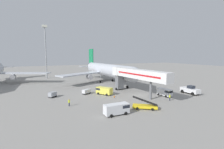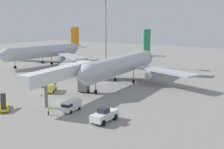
{
  "view_description": "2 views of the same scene",
  "coord_description": "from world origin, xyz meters",
  "px_view_note": "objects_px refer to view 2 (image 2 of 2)",
  "views": [
    {
      "loc": [
        -28.12,
        -41.48,
        12.5
      ],
      "look_at": [
        -0.74,
        17.54,
        4.49
      ],
      "focal_mm": 26.6,
      "sensor_mm": 36.0,
      "label": 1
    },
    {
      "loc": [
        45.95,
        -47.21,
        18.45
      ],
      "look_at": [
        3.39,
        15.42,
        4.3
      ],
      "focal_mm": 47.29,
      "sensor_mm": 36.0,
      "label": 2
    }
  ],
  "objects_px": {
    "baggage_cart_outer_left": "(23,80)",
    "baggage_cart_rear_left": "(46,84)",
    "belt_loader_truck": "(4,106)",
    "safety_cone_alpha": "(41,95)",
    "pushback_tug": "(104,115)",
    "service_van_near_center": "(51,87)",
    "service_van_mid_right": "(71,105)",
    "airplane_background": "(45,51)",
    "ground_crew_worker_foreground": "(48,110)",
    "apron_light_mast": "(106,19)",
    "airplane_at_gate": "(123,64)",
    "jet_bridge": "(64,74)"
  },
  "relations": [
    {
      "from": "baggage_cart_outer_left",
      "to": "baggage_cart_rear_left",
      "type": "bearing_deg",
      "value": -1.32
    },
    {
      "from": "belt_loader_truck",
      "to": "safety_cone_alpha",
      "type": "distance_m",
      "value": 12.3
    },
    {
      "from": "belt_loader_truck",
      "to": "baggage_cart_rear_left",
      "type": "distance_m",
      "value": 21.15
    },
    {
      "from": "pushback_tug",
      "to": "service_van_near_center",
      "type": "distance_m",
      "value": 27.21
    },
    {
      "from": "pushback_tug",
      "to": "safety_cone_alpha",
      "type": "distance_m",
      "value": 24.37
    },
    {
      "from": "service_van_mid_right",
      "to": "airplane_background",
      "type": "distance_m",
      "value": 67.85
    },
    {
      "from": "service_van_mid_right",
      "to": "ground_crew_worker_foreground",
      "type": "bearing_deg",
      "value": -116.78
    },
    {
      "from": "service_van_near_center",
      "to": "baggage_cart_rear_left",
      "type": "distance_m",
      "value": 5.59
    },
    {
      "from": "safety_cone_alpha",
      "to": "belt_loader_truck",
      "type": "bearing_deg",
      "value": -80.86
    },
    {
      "from": "pushback_tug",
      "to": "apron_light_mast",
      "type": "bearing_deg",
      "value": 125.12
    },
    {
      "from": "pushback_tug",
      "to": "baggage_cart_outer_left",
      "type": "xyz_separation_m",
      "value": [
        -39.83,
        13.92,
        -0.39
      ]
    },
    {
      "from": "pushback_tug",
      "to": "safety_cone_alpha",
      "type": "xyz_separation_m",
      "value": [
        -23.52,
        6.32,
        -0.92
      ]
    },
    {
      "from": "service_van_near_center",
      "to": "apron_light_mast",
      "type": "relative_size",
      "value": 0.2
    },
    {
      "from": "airplane_background",
      "to": "apron_light_mast",
      "type": "height_order",
      "value": "apron_light_mast"
    },
    {
      "from": "pushback_tug",
      "to": "service_van_near_center",
      "type": "xyz_separation_m",
      "value": [
        -24.95,
        10.85,
        0.01
      ]
    },
    {
      "from": "belt_loader_truck",
      "to": "baggage_cart_outer_left",
      "type": "relative_size",
      "value": 2.22
    },
    {
      "from": "airplane_background",
      "to": "baggage_cart_outer_left",
      "type": "bearing_deg",
      "value": -53.83
    },
    {
      "from": "airplane_at_gate",
      "to": "service_van_mid_right",
      "type": "height_order",
      "value": "airplane_at_gate"
    },
    {
      "from": "airplane_at_gate",
      "to": "belt_loader_truck",
      "type": "distance_m",
      "value": 37.44
    },
    {
      "from": "pushback_tug",
      "to": "baggage_cart_rear_left",
      "type": "height_order",
      "value": "pushback_tug"
    },
    {
      "from": "safety_cone_alpha",
      "to": "airplane_background",
      "type": "distance_m",
      "value": 53.89
    },
    {
      "from": "ground_crew_worker_foreground",
      "to": "airplane_background",
      "type": "height_order",
      "value": "airplane_background"
    },
    {
      "from": "jet_bridge",
      "to": "baggage_cart_outer_left",
      "type": "distance_m",
      "value": 25.24
    },
    {
      "from": "airplane_background",
      "to": "apron_light_mast",
      "type": "bearing_deg",
      "value": 25.91
    },
    {
      "from": "safety_cone_alpha",
      "to": "apron_light_mast",
      "type": "height_order",
      "value": "apron_light_mast"
    },
    {
      "from": "pushback_tug",
      "to": "safety_cone_alpha",
      "type": "relative_size",
      "value": 8.63
    },
    {
      "from": "airplane_at_gate",
      "to": "jet_bridge",
      "type": "distance_m",
      "value": 23.96
    },
    {
      "from": "ground_crew_worker_foreground",
      "to": "apron_light_mast",
      "type": "distance_m",
      "value": 66.63
    },
    {
      "from": "service_van_near_center",
      "to": "baggage_cart_outer_left",
      "type": "distance_m",
      "value": 15.19
    },
    {
      "from": "baggage_cart_rear_left",
      "to": "apron_light_mast",
      "type": "height_order",
      "value": "apron_light_mast"
    },
    {
      "from": "pushback_tug",
      "to": "belt_loader_truck",
      "type": "bearing_deg",
      "value": -164.9
    },
    {
      "from": "jet_bridge",
      "to": "baggage_cart_rear_left",
      "type": "distance_m",
      "value": 16.11
    },
    {
      "from": "safety_cone_alpha",
      "to": "service_van_near_center",
      "type": "bearing_deg",
      "value": 107.62
    },
    {
      "from": "apron_light_mast",
      "to": "baggage_cart_outer_left",
      "type": "bearing_deg",
      "value": -91.48
    },
    {
      "from": "baggage_cart_outer_left",
      "to": "belt_loader_truck",
      "type": "bearing_deg",
      "value": -47.22
    },
    {
      "from": "belt_loader_truck",
      "to": "baggage_cart_outer_left",
      "type": "height_order",
      "value": "belt_loader_truck"
    },
    {
      "from": "airplane_at_gate",
      "to": "jet_bridge",
      "type": "xyz_separation_m",
      "value": [
        -0.97,
        -23.93,
        0.64
      ]
    },
    {
      "from": "safety_cone_alpha",
      "to": "apron_light_mast",
      "type": "relative_size",
      "value": 0.03
    },
    {
      "from": "baggage_cart_rear_left",
      "to": "airplane_background",
      "type": "relative_size",
      "value": 0.06
    },
    {
      "from": "service_van_near_center",
      "to": "jet_bridge",
      "type": "bearing_deg",
      "value": -24.62
    },
    {
      "from": "belt_loader_truck",
      "to": "service_van_mid_right",
      "type": "relative_size",
      "value": 1.2
    },
    {
      "from": "ground_crew_worker_foreground",
      "to": "apron_light_mast",
      "type": "height_order",
      "value": "apron_light_mast"
    },
    {
      "from": "baggage_cart_outer_left",
      "to": "apron_light_mast",
      "type": "xyz_separation_m",
      "value": [
        1.07,
        41.19,
        17.64
      ]
    },
    {
      "from": "airplane_at_gate",
      "to": "airplane_background",
      "type": "height_order",
      "value": "airplane_at_gate"
    },
    {
      "from": "pushback_tug",
      "to": "ground_crew_worker_foreground",
      "type": "bearing_deg",
      "value": -165.09
    },
    {
      "from": "airplane_at_gate",
      "to": "service_van_mid_right",
      "type": "bearing_deg",
      "value": -78.51
    },
    {
      "from": "belt_loader_truck",
      "to": "apron_light_mast",
      "type": "bearing_deg",
      "value": 105.76
    },
    {
      "from": "jet_bridge",
      "to": "service_van_near_center",
      "type": "height_order",
      "value": "jet_bridge"
    },
    {
      "from": "airplane_at_gate",
      "to": "ground_crew_worker_foreground",
      "type": "distance_m",
      "value": 34.32
    },
    {
      "from": "service_van_mid_right",
      "to": "ground_crew_worker_foreground",
      "type": "xyz_separation_m",
      "value": [
        -2.14,
        -4.25,
        -0.34
      ]
    }
  ]
}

